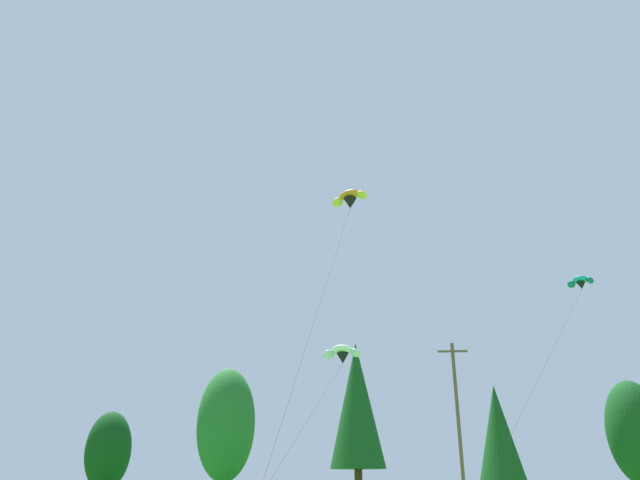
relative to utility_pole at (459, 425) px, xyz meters
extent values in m
ellipsoid|color=#0F3D14|center=(-31.26, 15.81, -0.73)|extent=(4.33, 4.33, 7.34)
ellipsoid|color=#236628|center=(-18.89, 10.98, 1.23)|extent=(5.20, 5.20, 9.87)
cone|color=#144719|center=(-7.10, 10.58, 2.92)|extent=(4.86, 4.86, 10.96)
cone|color=#144719|center=(5.79, 13.40, 0.69)|extent=(4.08, 4.08, 8.34)
ellipsoid|color=#144719|center=(17.51, 12.20, 0.52)|extent=(4.88, 4.88, 8.95)
cylinder|color=brown|center=(0.00, 0.00, -0.27)|extent=(0.26, 0.26, 12.27)
cube|color=brown|center=(0.00, 0.00, 5.26)|extent=(2.20, 0.14, 0.14)
ellipsoid|color=orange|center=(-7.42, -2.99, 16.92)|extent=(2.04, 1.80, 0.90)
ellipsoid|color=yellow|center=(-6.48, -3.59, 16.61)|extent=(1.14, 1.16, 1.05)
ellipsoid|color=yellow|center=(-8.37, -2.39, 16.61)|extent=(1.14, 1.16, 1.05)
cone|color=black|center=(-7.38, -2.92, 16.24)|extent=(1.38, 1.38, 0.86)
cylinder|color=black|center=(-9.53, -10.19, 5.51)|extent=(4.31, 14.57, 20.60)
ellipsoid|color=teal|center=(10.77, 1.48, 11.17)|extent=(1.43, 1.39, 0.73)
ellipsoid|color=#0F666B|center=(11.34, 0.99, 10.96)|extent=(0.82, 0.91, 0.80)
ellipsoid|color=#0F666B|center=(10.21, 1.97, 10.96)|extent=(0.90, 0.84, 0.80)
cone|color=black|center=(10.82, 1.54, 10.71)|extent=(0.95, 0.95, 0.58)
cylinder|color=black|center=(4.76, -5.07, 2.82)|extent=(12.13, 13.22, 15.22)
ellipsoid|color=white|center=(-8.13, -3.69, 4.67)|extent=(1.65, 1.38, 0.77)
ellipsoid|color=silver|center=(-7.21, -3.84, 4.41)|extent=(0.84, 1.08, 0.89)
ellipsoid|color=silver|center=(-9.05, -3.53, 4.41)|extent=(1.02, 1.09, 0.89)
cone|color=black|center=(-8.11, -3.58, 4.10)|extent=(0.96, 0.96, 0.72)
cylinder|color=black|center=(-9.89, -10.53, -0.52)|extent=(3.57, 13.90, 8.54)
camera|label=1|loc=(-7.58, -45.02, -4.27)|focal=33.93mm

